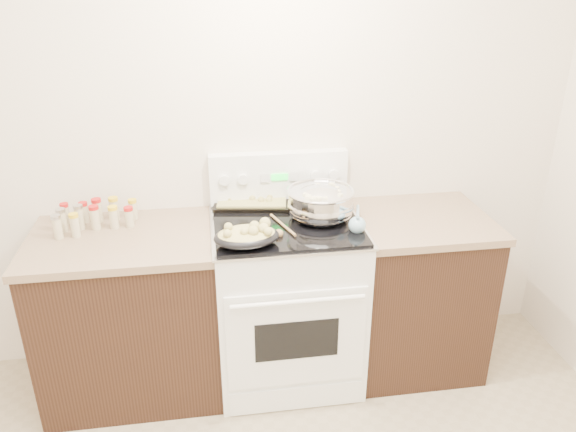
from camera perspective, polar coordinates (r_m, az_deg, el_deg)
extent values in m
cube|color=silver|center=(3.05, -7.75, 8.70)|extent=(4.00, 0.05, 2.70)
cube|color=black|center=(3.14, -15.54, -9.85)|extent=(0.90, 0.64, 0.88)
cube|color=brown|center=(2.92, -16.53, -2.32)|extent=(0.93, 0.67, 0.04)
cube|color=black|center=(3.31, 12.56, -7.68)|extent=(0.70, 0.64, 0.88)
cube|color=brown|center=(3.09, 13.32, -0.41)|extent=(0.73, 0.67, 0.04)
cube|color=white|center=(3.12, -0.14, -8.72)|extent=(0.76, 0.66, 0.92)
cube|color=white|center=(2.85, 0.89, -12.43)|extent=(0.70, 0.01, 0.55)
cube|color=black|center=(2.84, 0.91, -12.52)|extent=(0.42, 0.01, 0.22)
cylinder|color=white|center=(2.68, 1.06, -8.71)|extent=(0.65, 0.02, 0.02)
cube|color=white|center=(3.09, 0.83, -18.01)|extent=(0.70, 0.01, 0.14)
cube|color=silver|center=(2.89, -0.15, -0.94)|extent=(0.78, 0.68, 0.01)
cube|color=black|center=(2.89, -0.15, -0.72)|extent=(0.74, 0.64, 0.01)
cube|color=white|center=(3.10, -0.96, 4.00)|extent=(0.76, 0.07, 0.28)
cylinder|color=white|center=(3.03, -6.49, 3.63)|extent=(0.06, 0.02, 0.06)
cylinder|color=white|center=(3.03, -4.60, 3.74)|extent=(0.06, 0.02, 0.06)
cylinder|color=white|center=(3.08, 2.85, 4.13)|extent=(0.06, 0.02, 0.06)
cylinder|color=white|center=(3.10, 4.67, 4.22)|extent=(0.06, 0.02, 0.06)
cube|color=#19E533|center=(3.05, -0.85, 3.97)|extent=(0.09, 0.00, 0.04)
cube|color=silver|center=(3.04, -2.35, 3.88)|extent=(0.05, 0.00, 0.05)
cube|color=silver|center=(3.07, 0.63, 4.04)|extent=(0.05, 0.00, 0.05)
ellipsoid|color=silver|center=(2.91, 3.31, 1.04)|extent=(0.43, 0.43, 0.21)
cylinder|color=silver|center=(2.93, 3.28, -0.09)|extent=(0.19, 0.19, 0.01)
torus|color=silver|center=(2.88, 3.35, 2.56)|extent=(0.35, 0.35, 0.02)
cylinder|color=silver|center=(2.90, 3.32, 1.45)|extent=(0.33, 0.33, 0.12)
cylinder|color=brown|center=(2.88, 3.35, 2.34)|extent=(0.31, 0.31, 0.00)
cube|color=beige|center=(2.78, 2.51, 1.63)|extent=(0.03, 0.03, 0.02)
cube|color=beige|center=(2.79, 3.10, 1.70)|extent=(0.04, 0.04, 0.03)
cube|color=beige|center=(2.79, 2.07, 1.80)|extent=(0.04, 0.04, 0.03)
cube|color=beige|center=(2.92, 4.84, 2.69)|extent=(0.03, 0.03, 0.02)
cube|color=beige|center=(2.82, 2.12, 2.03)|extent=(0.04, 0.04, 0.03)
cube|color=beige|center=(2.97, 4.48, 3.14)|extent=(0.03, 0.03, 0.02)
cube|color=beige|center=(2.78, 2.47, 1.69)|extent=(0.03, 0.03, 0.02)
cube|color=beige|center=(2.79, 3.78, 1.75)|extent=(0.02, 0.02, 0.02)
cube|color=beige|center=(2.83, 1.86, 2.08)|extent=(0.04, 0.04, 0.02)
cube|color=beige|center=(2.93, 4.99, 2.80)|extent=(0.03, 0.03, 0.02)
cube|color=beige|center=(2.88, 5.08, 2.40)|extent=(0.03, 0.03, 0.02)
cube|color=beige|center=(2.93, 3.11, 2.83)|extent=(0.04, 0.04, 0.03)
cube|color=beige|center=(2.78, 2.65, 1.70)|extent=(0.04, 0.04, 0.02)
cube|color=beige|center=(2.96, 3.05, 3.11)|extent=(0.03, 0.03, 0.02)
cube|color=beige|center=(2.83, 1.97, 2.12)|extent=(0.04, 0.04, 0.02)
cube|color=beige|center=(2.84, 5.30, 2.05)|extent=(0.03, 0.03, 0.02)
ellipsoid|color=black|center=(2.64, -4.24, -2.12)|extent=(0.33, 0.24, 0.08)
ellipsoid|color=tan|center=(2.64, -4.24, -1.89)|extent=(0.30, 0.22, 0.06)
sphere|color=tan|center=(2.59, -4.47, -1.60)|extent=(0.04, 0.04, 0.04)
sphere|color=tan|center=(2.59, -6.17, -1.80)|extent=(0.04, 0.04, 0.04)
sphere|color=tan|center=(2.59, -2.02, -1.59)|extent=(0.04, 0.04, 0.04)
sphere|color=tan|center=(2.68, -2.36, -0.69)|extent=(0.05, 0.05, 0.05)
sphere|color=tan|center=(2.64, -6.09, -1.10)|extent=(0.04, 0.04, 0.04)
sphere|color=tan|center=(2.63, -3.42, -1.03)|extent=(0.05, 0.05, 0.05)
sphere|color=tan|center=(2.61, -2.50, -1.27)|extent=(0.05, 0.05, 0.05)
sphere|color=tan|center=(2.59, -3.56, -1.54)|extent=(0.05, 0.05, 0.05)
cube|color=black|center=(3.12, -3.62, 1.51)|extent=(0.45, 0.35, 0.02)
cube|color=tan|center=(3.11, -3.63, 1.72)|extent=(0.40, 0.30, 0.02)
sphere|color=tan|center=(3.13, -1.47, 2.09)|extent=(0.04, 0.04, 0.04)
sphere|color=tan|center=(3.11, -1.89, 1.97)|extent=(0.04, 0.04, 0.04)
sphere|color=tan|center=(3.09, -5.96, 1.72)|extent=(0.03, 0.03, 0.03)
sphere|color=tan|center=(3.15, -5.99, 2.10)|extent=(0.03, 0.03, 0.03)
sphere|color=tan|center=(3.21, -1.32, 2.68)|extent=(0.05, 0.05, 0.05)
sphere|color=tan|center=(3.12, -1.75, 2.10)|extent=(0.04, 0.04, 0.04)
sphere|color=tan|center=(3.18, -1.57, 2.54)|extent=(0.04, 0.04, 0.04)
sphere|color=tan|center=(3.07, -1.95, 1.60)|extent=(0.04, 0.04, 0.04)
sphere|color=tan|center=(3.10, -3.67, 1.85)|extent=(0.04, 0.04, 0.04)
sphere|color=tan|center=(3.06, -2.75, 1.66)|extent=(0.04, 0.04, 0.04)
cylinder|color=#9C7647|center=(2.83, -0.54, -0.90)|extent=(0.10, 0.27, 0.01)
sphere|color=#9C7647|center=(2.73, -0.94, -1.79)|extent=(0.04, 0.04, 0.04)
sphere|color=#7FA8BE|center=(2.79, 7.04, -0.92)|extent=(0.09, 0.09, 0.09)
cylinder|color=#7FA8BE|center=(2.88, 7.11, 0.48)|extent=(0.09, 0.27, 0.07)
cylinder|color=#BFB28C|center=(3.12, -21.65, 0.08)|extent=(0.04, 0.04, 0.10)
cylinder|color=#B21414|center=(3.10, -21.81, 1.03)|extent=(0.04, 0.04, 0.02)
cylinder|color=#BFB28C|center=(3.11, -19.99, 0.22)|extent=(0.04, 0.04, 0.09)
cylinder|color=#B21414|center=(3.09, -20.13, 1.16)|extent=(0.05, 0.05, 0.02)
cylinder|color=#BFB28C|center=(3.09, -18.77, 0.41)|extent=(0.05, 0.05, 0.11)
cylinder|color=#B21414|center=(3.07, -18.93, 1.50)|extent=(0.05, 0.05, 0.02)
cylinder|color=#BFB28C|center=(3.08, -17.22, 0.57)|extent=(0.05, 0.05, 0.11)
cylinder|color=gold|center=(3.06, -17.36, 1.66)|extent=(0.05, 0.05, 0.02)
cylinder|color=#BFB28C|center=(3.07, -15.44, 0.53)|extent=(0.04, 0.04, 0.09)
cylinder|color=gold|center=(3.05, -15.56, 1.48)|extent=(0.04, 0.04, 0.02)
cylinder|color=#BFB28C|center=(3.04, -21.96, -0.54)|extent=(0.05, 0.05, 0.11)
cylinder|color=#B2B2B7|center=(3.01, -22.14, 0.52)|extent=(0.05, 0.05, 0.02)
cylinder|color=#BFB28C|center=(3.03, -20.39, -0.26)|extent=(0.04, 0.04, 0.11)
cylinder|color=#B2B2B7|center=(3.01, -20.57, 0.88)|extent=(0.05, 0.05, 0.02)
cylinder|color=#BFB28C|center=(3.00, -19.00, -0.31)|extent=(0.05, 0.05, 0.11)
cylinder|color=#B21414|center=(2.98, -19.16, 0.82)|extent=(0.05, 0.05, 0.02)
cylinder|color=#BFB28C|center=(2.99, -17.27, -0.28)|extent=(0.05, 0.05, 0.10)
cylinder|color=gold|center=(2.96, -17.41, 0.78)|extent=(0.05, 0.05, 0.02)
cylinder|color=#BFB28C|center=(2.99, -15.81, -0.24)|extent=(0.04, 0.04, 0.09)
cylinder|color=#B21414|center=(2.96, -15.93, 0.72)|extent=(0.05, 0.05, 0.02)
cylinder|color=#BFB28C|center=(2.97, -22.36, -1.19)|extent=(0.04, 0.04, 0.11)
cylinder|color=#B2B2B7|center=(2.94, -22.55, -0.09)|extent=(0.05, 0.05, 0.02)
cylinder|color=#BFB28C|center=(2.96, -20.81, -1.04)|extent=(0.04, 0.04, 0.11)
cylinder|color=gold|center=(2.93, -20.98, 0.05)|extent=(0.05, 0.05, 0.02)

